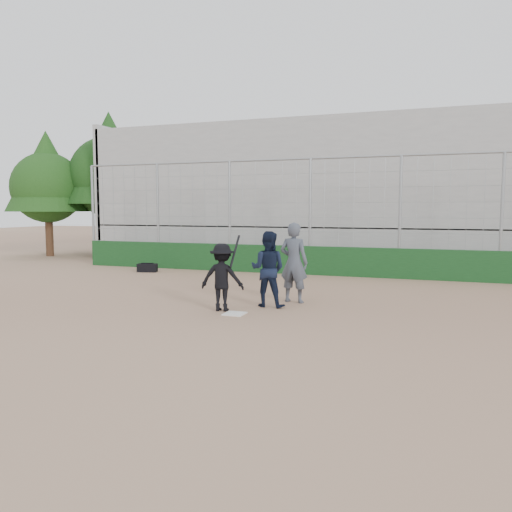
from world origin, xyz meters
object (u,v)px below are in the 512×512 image
(catcher_crouched, at_px, (268,282))
(umpire, at_px, (294,266))
(batter_at_plate, at_px, (222,277))
(equipment_bag, at_px, (147,268))

(catcher_crouched, bearing_deg, umpire, 61.70)
(catcher_crouched, bearing_deg, batter_at_plate, -138.28)
(umpire, distance_m, equipment_bag, 7.67)
(umpire, bearing_deg, catcher_crouched, 69.97)
(equipment_bag, bearing_deg, batter_at_plate, -45.67)
(umpire, bearing_deg, batter_at_plate, 58.75)
(batter_at_plate, xyz_separation_m, catcher_crouched, (0.83, 0.74, -0.17))
(umpire, bearing_deg, equipment_bag, -22.58)
(batter_at_plate, relative_size, catcher_crouched, 1.42)
(batter_at_plate, distance_m, catcher_crouched, 1.13)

